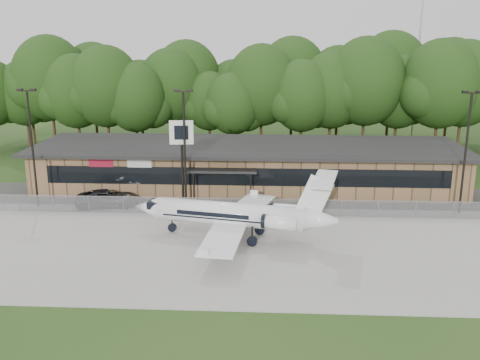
# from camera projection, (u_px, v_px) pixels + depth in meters

# --- Properties ---
(ground) EXTENTS (160.00, 160.00, 0.00)m
(ground) POSITION_uv_depth(u_px,v_px,m) (231.00, 303.00, 29.75)
(ground) COLOR #244016
(ground) RESTS_ON ground
(apron) EXTENTS (64.00, 18.00, 0.08)m
(apron) POSITION_uv_depth(u_px,v_px,m) (239.00, 248.00, 37.46)
(apron) COLOR #9E9B93
(apron) RESTS_ON ground
(parking_lot) EXTENTS (50.00, 9.00, 0.06)m
(parking_lot) POSITION_uv_depth(u_px,v_px,m) (246.00, 200.00, 48.55)
(parking_lot) COLOR #383835
(parking_lot) RESTS_ON ground
(terminal) EXTENTS (41.00, 11.65, 4.30)m
(terminal) POSITION_uv_depth(u_px,v_px,m) (248.00, 165.00, 52.28)
(terminal) COLOR #906848
(terminal) RESTS_ON ground
(fence) EXTENTS (46.00, 0.04, 1.52)m
(fence) POSITION_uv_depth(u_px,v_px,m) (244.00, 207.00, 44.02)
(fence) COLOR gray
(fence) RESTS_ON ground
(treeline) EXTENTS (72.00, 12.00, 15.00)m
(treeline) POSITION_uv_depth(u_px,v_px,m) (253.00, 92.00, 68.32)
(treeline) COLOR #1D3912
(treeline) RESTS_ON ground
(radio_mast) EXTENTS (0.20, 0.20, 25.00)m
(radio_mast) POSITION_uv_depth(u_px,v_px,m) (419.00, 51.00, 71.68)
(radio_mast) COLOR gray
(radio_mast) RESTS_ON ground
(light_pole_left) EXTENTS (1.55, 0.30, 10.23)m
(light_pole_left) POSITION_uv_depth(u_px,v_px,m) (32.00, 139.00, 45.04)
(light_pole_left) COLOR black
(light_pole_left) RESTS_ON ground
(light_pole_mid) EXTENTS (1.55, 0.30, 10.23)m
(light_pole_mid) POSITION_uv_depth(u_px,v_px,m) (184.00, 141.00, 44.37)
(light_pole_mid) COLOR black
(light_pole_mid) RESTS_ON ground
(light_pole_right) EXTENTS (1.55, 0.30, 10.23)m
(light_pole_right) POSITION_uv_depth(u_px,v_px,m) (467.00, 144.00, 43.20)
(light_pole_right) COLOR black
(light_pole_right) RESTS_ON ground
(business_jet) EXTENTS (15.37, 13.81, 5.19)m
(business_jet) POSITION_uv_depth(u_px,v_px,m) (237.00, 215.00, 38.58)
(business_jet) COLOR white
(business_jet) RESTS_ON ground
(suv) EXTENTS (5.74, 3.40, 1.50)m
(suv) POSITION_uv_depth(u_px,v_px,m) (107.00, 198.00, 46.41)
(suv) COLOR #28282A
(suv) RESTS_ON ground
(pole_sign) EXTENTS (2.01, 0.41, 7.63)m
(pole_sign) POSITION_uv_depth(u_px,v_px,m) (182.00, 142.00, 44.71)
(pole_sign) COLOR black
(pole_sign) RESTS_ON ground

